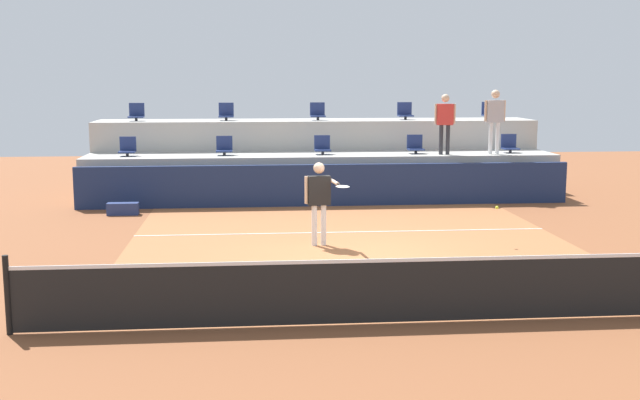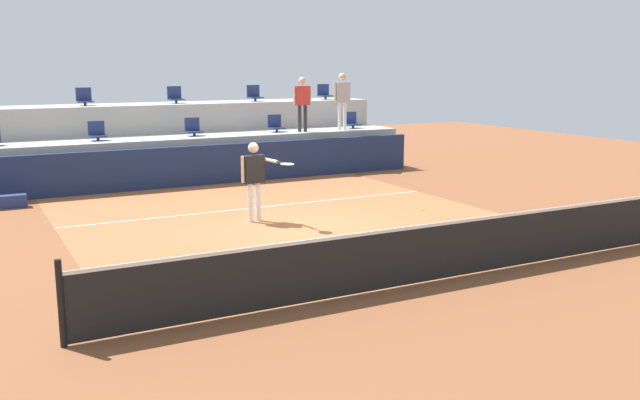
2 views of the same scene
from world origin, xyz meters
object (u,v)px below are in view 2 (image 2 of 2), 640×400
object	(u,v)px
stadium_chair_lower_center	(193,128)
stadium_chair_upper_center	(175,96)
stadium_chair_upper_left	(84,98)
stadium_chair_lower_left	(97,133)
stadium_chair_upper_far_right	(324,93)
spectator_in_grey	(302,99)
spectator_leaning_on_rail	(342,95)
tennis_player	(255,174)
equipment_bag	(9,202)
stadium_chair_upper_right	(254,95)
tennis_ball	(402,175)
stadium_chair_lower_far_right	(352,121)
stadium_chair_lower_right	(276,125)

from	to	relation	value
stadium_chair_lower_center	stadium_chair_upper_center	world-z (taller)	stadium_chair_upper_center
stadium_chair_upper_left	stadium_chair_upper_center	size ratio (longest dim) A/B	1.00
stadium_chair_lower_left	stadium_chair_upper_far_right	world-z (taller)	stadium_chair_upper_far_right
stadium_chair_lower_left	spectator_in_grey	bearing A→B (deg)	-3.63
spectator_leaning_on_rail	tennis_player	bearing A→B (deg)	-133.08
stadium_chair_lower_left	stadium_chair_lower_center	distance (m)	2.70
stadium_chair_upper_left	stadium_chair_upper_center	world-z (taller)	same
stadium_chair_lower_left	tennis_player	bearing A→B (deg)	-71.34
equipment_bag	stadium_chair_lower_left	bearing A→B (deg)	41.16
stadium_chair_lower_left	equipment_bag	size ratio (longest dim) A/B	0.68
stadium_chair_upper_right	stadium_chair_lower_center	bearing A→B (deg)	-146.02
spectator_in_grey	tennis_ball	size ratio (longest dim) A/B	24.37
stadium_chair_lower_left	stadium_chair_upper_center	distance (m)	3.38
stadium_chair_lower_center	stadium_chair_upper_left	world-z (taller)	stadium_chair_upper_left
stadium_chair_upper_center	spectator_in_grey	world-z (taller)	spectator_in_grey
tennis_player	tennis_ball	world-z (taller)	tennis_player
tennis_player	tennis_ball	xyz separation A→B (m)	(3.55, -0.27, -0.26)
stadium_chair_lower_far_right	tennis_ball	world-z (taller)	stadium_chair_lower_far_right
stadium_chair_lower_far_right	stadium_chair_upper_left	bearing A→B (deg)	167.34
spectator_in_grey	equipment_bag	xyz separation A→B (m)	(-8.50, -1.76, -2.10)
spectator_in_grey	tennis_ball	distance (m)	6.21
stadium_chair_upper_center	stadium_chair_upper_far_right	world-z (taller)	same
stadium_chair_lower_far_right	stadium_chair_upper_center	xyz separation A→B (m)	(-5.30, 1.80, 0.85)
stadium_chair_upper_center	stadium_chair_lower_left	bearing A→B (deg)	-146.56
stadium_chair_lower_left	stadium_chair_upper_left	xyz separation A→B (m)	(0.02, 1.80, 0.85)
stadium_chair_upper_far_right	spectator_leaning_on_rail	distance (m)	2.25
stadium_chair_lower_left	spectator_in_grey	xyz separation A→B (m)	(6.05, -0.38, 0.78)
tennis_ball	stadium_chair_upper_left	bearing A→B (deg)	124.35
stadium_chair_lower_left	stadium_chair_lower_far_right	bearing A→B (deg)	0.00
stadium_chair_lower_far_right	stadium_chair_upper_right	bearing A→B (deg)	145.89
stadium_chair_upper_left	spectator_in_grey	bearing A→B (deg)	-19.90
equipment_bag	stadium_chair_upper_center	bearing A→B (deg)	37.29
stadium_chair_lower_left	stadium_chair_upper_left	size ratio (longest dim) A/B	1.00
stadium_chair_lower_center	tennis_ball	bearing A→B (deg)	-65.46
stadium_chair_upper_center	spectator_leaning_on_rail	xyz separation A→B (m)	(4.72, -2.18, 0.01)
stadium_chair_upper_center	spectator_in_grey	xyz separation A→B (m)	(3.32, -2.18, -0.07)
stadium_chair_lower_left	stadium_chair_lower_far_right	world-z (taller)	same
stadium_chair_lower_center	stadium_chair_upper_center	xyz separation A→B (m)	(0.03, 1.80, 0.85)
stadium_chair_lower_center	tennis_player	size ratio (longest dim) A/B	0.31
stadium_chair_upper_far_right	tennis_player	bearing A→B (deg)	-126.69
tennis_ball	stadium_chair_upper_far_right	bearing A→B (deg)	73.98
stadium_chair_upper_right	spectator_in_grey	size ratio (longest dim) A/B	0.31
stadium_chair_upper_right	equipment_bag	distance (m)	9.02
stadium_chair_lower_right	stadium_chair_upper_right	distance (m)	1.99
stadium_chair_upper_left	spectator_leaning_on_rail	distance (m)	7.75
tennis_player	spectator_leaning_on_rail	world-z (taller)	spectator_leaning_on_rail
stadium_chair_upper_far_right	spectator_in_grey	xyz separation A→B (m)	(-1.93, -2.18, -0.07)
equipment_bag	stadium_chair_upper_far_right	bearing A→B (deg)	20.70
stadium_chair_upper_center	equipment_bag	size ratio (longest dim) A/B	0.68
stadium_chair_lower_far_right	stadium_chair_upper_far_right	world-z (taller)	stadium_chair_upper_far_right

